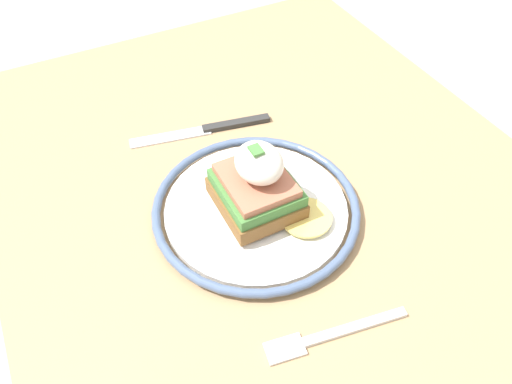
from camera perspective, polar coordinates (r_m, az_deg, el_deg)
name	(u,v)px	position (r m, az deg, el deg)	size (l,w,h in m)	color
dining_table	(288,277)	(0.69, 3.64, -9.69)	(0.90, 0.64, 0.73)	tan
plate	(256,208)	(0.57, 0.00, -1.86)	(0.24, 0.24, 0.02)	white
sandwich	(258,185)	(0.54, 0.23, 0.79)	(0.12, 0.11, 0.08)	brown
fork	(329,335)	(0.49, 8.39, -15.87)	(0.04, 0.14, 0.00)	silver
knife	(212,128)	(0.68, -5.04, 7.25)	(0.05, 0.19, 0.01)	#2D2D2D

